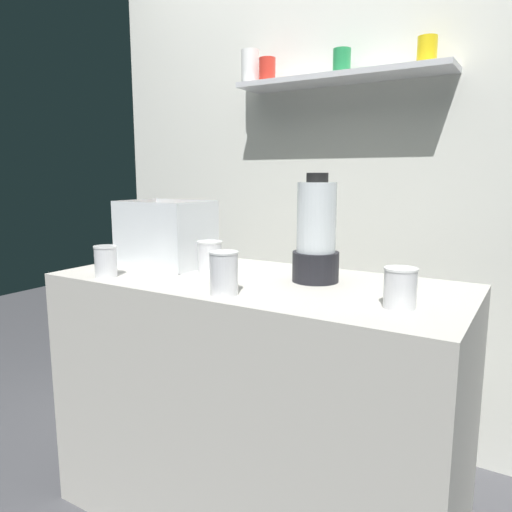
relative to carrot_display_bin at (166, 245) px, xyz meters
name	(u,v)px	position (x,y,z in m)	size (l,w,h in m)	color
counter	(256,402)	(0.44, -0.03, -0.53)	(1.40, 0.64, 0.90)	beige
back_wall_unit	(341,173)	(0.43, 0.73, 0.28)	(2.60, 0.24, 2.50)	silver
carrot_display_bin	(166,245)	(0.00, 0.00, 0.00)	(0.33, 0.25, 0.25)	white
blender_pitcher	(316,236)	(0.62, 0.04, 0.07)	(0.16, 0.16, 0.36)	black
juice_cup_carrot_far_left	(106,262)	(-0.03, -0.27, -0.03)	(0.08, 0.08, 0.11)	white
juice_cup_mango_left	(210,260)	(0.26, -0.07, -0.03)	(0.09, 0.09, 0.12)	white
juice_cup_orange_middle	(224,275)	(0.46, -0.27, -0.02)	(0.09, 0.09, 0.13)	white
juice_cup_carrot_right	(400,291)	(0.95, -0.14, -0.04)	(0.09, 0.09, 0.11)	white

